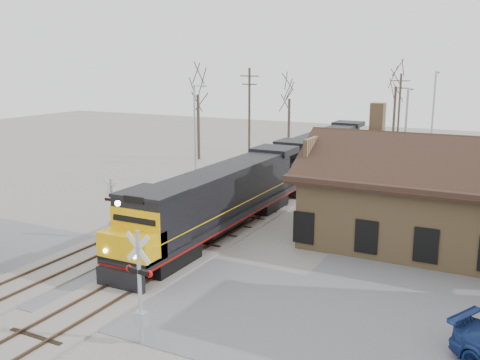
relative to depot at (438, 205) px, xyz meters
name	(u,v)px	position (x,y,z in m)	size (l,w,h in m)	color
ground	(135,283)	(-11.99, -12.00, -2.41)	(140.00, 140.00, 0.00)	gray
road	(135,282)	(-11.99, -12.00, -2.39)	(60.00, 9.00, 0.03)	slate
track_main	(266,207)	(-11.99, 3.00, -2.34)	(3.40, 90.00, 0.24)	gray
track_siding	(211,200)	(-16.49, 3.00, -2.34)	(3.40, 90.00, 0.24)	gray
depot	(438,205)	(0.00, 0.00, 0.00)	(15.20, 9.31, 7.90)	#9C7C50
locomotive_lead	(216,201)	(-11.99, -4.14, -0.19)	(2.84, 19.03, 4.22)	black
locomotive_trailing	(321,153)	(-11.99, 15.17, -0.19)	(2.84, 19.03, 4.00)	black
crossbuck_near	(140,292)	(-8.24, -16.39, -0.36)	(1.26, 0.33, 4.40)	#A5A8AD
crossbuck_far	(112,210)	(-17.30, -7.26, -0.68)	(1.03, 0.27, 3.62)	#A5A8AD
streetlight_a	(196,128)	(-21.11, 8.37, 2.34)	(0.25, 2.04, 8.43)	#A5A8AD
streetlight_b	(406,135)	(-4.06, 11.74, 2.32)	(0.25, 2.04, 8.39)	#A5A8AD
streetlight_c	(433,114)	(-3.83, 24.95, 2.87)	(0.25, 2.04, 9.48)	#A5A8AD
utility_pole_a	(249,115)	(-20.25, 17.12, 2.70)	(2.00, 0.24, 9.77)	#382D23
utility_pole_b	(399,112)	(-8.37, 31.45, 2.35)	(2.00, 0.24, 9.07)	#382D23
tree_a	(198,84)	(-26.77, 18.02, 5.66)	(4.62, 4.62, 11.33)	#382D23
tree_b	(290,90)	(-20.32, 27.90, 4.72)	(4.09, 4.09, 10.02)	#382D23
tree_c	(397,77)	(-10.15, 38.02, 6.17)	(4.91, 4.91, 12.03)	#382D23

